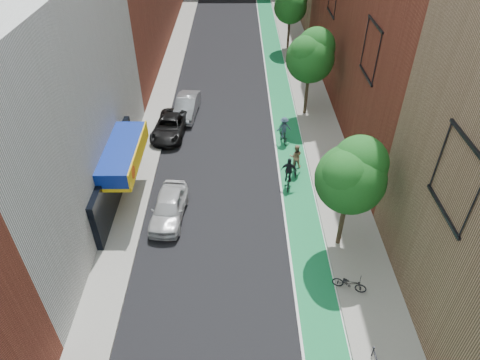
{
  "coord_description": "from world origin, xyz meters",
  "views": [
    {
      "loc": [
        0.31,
        -5.8,
        16.68
      ],
      "look_at": [
        0.44,
        13.67,
        1.5
      ],
      "focal_mm": 32.0,
      "sensor_mm": 36.0,
      "label": 1
    }
  ],
  "objects_px": {
    "parked_car_white": "(169,207)",
    "cyclist_lane_near": "(295,161)",
    "parked_car_black": "(170,126)",
    "cyclist_lane_far": "(284,131)",
    "parked_car_silver": "(187,106)",
    "cyclist_lane_mid": "(289,176)"
  },
  "relations": [
    {
      "from": "parked_car_white",
      "to": "cyclist_lane_near",
      "type": "relative_size",
      "value": 2.16
    },
    {
      "from": "cyclist_lane_near",
      "to": "parked_car_black",
      "type": "bearing_deg",
      "value": -25.5
    },
    {
      "from": "parked_car_white",
      "to": "cyclist_lane_near",
      "type": "height_order",
      "value": "cyclist_lane_near"
    },
    {
      "from": "parked_car_black",
      "to": "parked_car_white",
      "type": "bearing_deg",
      "value": -77.69
    },
    {
      "from": "parked_car_white",
      "to": "cyclist_lane_far",
      "type": "relative_size",
      "value": 2.22
    },
    {
      "from": "parked_car_black",
      "to": "cyclist_lane_near",
      "type": "distance_m",
      "value": 9.8
    },
    {
      "from": "parked_car_silver",
      "to": "cyclist_lane_near",
      "type": "height_order",
      "value": "cyclist_lane_near"
    },
    {
      "from": "cyclist_lane_near",
      "to": "cyclist_lane_mid",
      "type": "distance_m",
      "value": 1.59
    },
    {
      "from": "parked_car_black",
      "to": "cyclist_lane_near",
      "type": "relative_size",
      "value": 2.39
    },
    {
      "from": "parked_car_silver",
      "to": "cyclist_lane_mid",
      "type": "distance_m",
      "value": 11.53
    },
    {
      "from": "parked_car_black",
      "to": "cyclist_lane_near",
      "type": "xyz_separation_m",
      "value": [
        8.6,
        -4.69,
        0.16
      ]
    },
    {
      "from": "cyclist_lane_near",
      "to": "cyclist_lane_far",
      "type": "xyz_separation_m",
      "value": [
        -0.42,
        3.61,
        0.05
      ]
    },
    {
      "from": "parked_car_white",
      "to": "parked_car_black",
      "type": "xyz_separation_m",
      "value": [
        -1.03,
        8.95,
        -0.07
      ]
    },
    {
      "from": "parked_car_black",
      "to": "cyclist_lane_far",
      "type": "relative_size",
      "value": 2.46
    },
    {
      "from": "cyclist_lane_mid",
      "to": "cyclist_lane_far",
      "type": "distance_m",
      "value": 5.1
    },
    {
      "from": "cyclist_lane_mid",
      "to": "cyclist_lane_far",
      "type": "xyz_separation_m",
      "value": [
        0.15,
        5.1,
        0.11
      ]
    },
    {
      "from": "cyclist_lane_far",
      "to": "cyclist_lane_mid",
      "type": "bearing_deg",
      "value": 76.55
    },
    {
      "from": "cyclist_lane_near",
      "to": "cyclist_lane_mid",
      "type": "bearing_deg",
      "value": 72.08
    },
    {
      "from": "parked_car_white",
      "to": "cyclist_lane_near",
      "type": "bearing_deg",
      "value": 33.49
    },
    {
      "from": "parked_car_black",
      "to": "parked_car_silver",
      "type": "height_order",
      "value": "parked_car_silver"
    },
    {
      "from": "parked_car_white",
      "to": "cyclist_lane_mid",
      "type": "relative_size",
      "value": 2.13
    },
    {
      "from": "parked_car_silver",
      "to": "cyclist_lane_mid",
      "type": "height_order",
      "value": "cyclist_lane_mid"
    }
  ]
}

